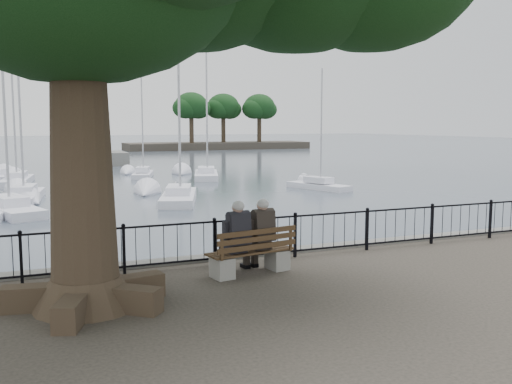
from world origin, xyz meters
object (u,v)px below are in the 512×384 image
person_left (235,241)px  person_right (259,238)px  lion_monument (96,144)px  bench (252,258)px

person_left → person_right: size_ratio=1.00×
person_right → lion_monument: size_ratio=0.19×
bench → lion_monument: size_ratio=0.23×
person_left → lion_monument: size_ratio=0.19×
person_left → person_right: same height
lion_monument → person_left: bearing=-93.4°
person_right → lion_monument: lion_monument is taller
person_right → lion_monument: bearing=87.3°
person_right → lion_monument: (2.29, 48.32, 0.40)m
person_left → person_right: (0.59, 0.11, 0.00)m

